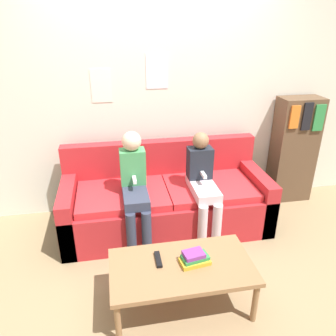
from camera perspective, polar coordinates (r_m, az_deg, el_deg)
ground_plane at (r=3.19m, az=1.36°, el=-15.07°), size 10.00×10.00×0.00m
wall_back at (r=3.57m, az=-1.95°, el=12.70°), size 8.00×0.06×2.60m
couch at (r=3.46m, az=-0.42°, el=-5.77°), size 2.08×0.84×0.85m
coffee_table at (r=2.54m, az=2.38°, el=-17.20°), size 1.06×0.57×0.38m
person_left at (r=3.09m, az=-5.86°, el=-2.78°), size 0.24×0.57×1.09m
person_right at (r=3.20m, az=6.10°, el=-2.42°), size 0.24×0.57×1.04m
tv_remote at (r=2.54m, az=-1.71°, el=-15.61°), size 0.04×0.17×0.02m
book_stack at (r=2.51m, az=4.66°, el=-15.40°), size 0.23×0.16×0.09m
bookshelf at (r=4.13m, az=21.04°, el=2.98°), size 0.48×0.29×1.24m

